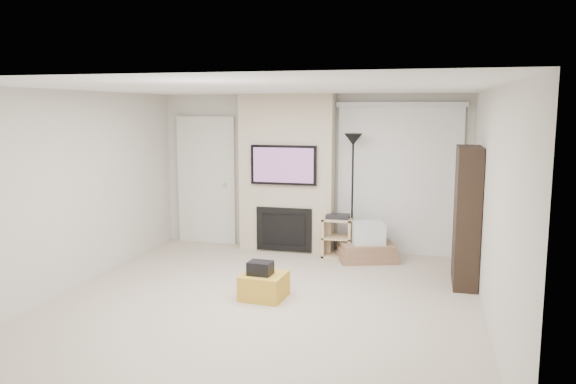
% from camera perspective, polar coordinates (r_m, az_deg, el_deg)
% --- Properties ---
extents(floor, '(5.00, 5.50, 0.00)m').
position_cam_1_polar(floor, '(6.76, -2.51, -11.17)').
color(floor, '#C0B09A').
rests_on(floor, ground).
extents(ceiling, '(5.00, 5.50, 0.00)m').
position_cam_1_polar(ceiling, '(6.37, -2.66, 10.51)').
color(ceiling, white).
rests_on(ceiling, wall_back).
extents(wall_back, '(5.00, 0.00, 2.50)m').
position_cam_1_polar(wall_back, '(9.09, 2.37, 2.03)').
color(wall_back, beige).
rests_on(wall_back, ground).
extents(wall_front, '(5.00, 0.00, 2.50)m').
position_cam_1_polar(wall_front, '(3.95, -14.14, -6.82)').
color(wall_front, beige).
rests_on(wall_front, ground).
extents(wall_left, '(0.00, 5.50, 2.50)m').
position_cam_1_polar(wall_left, '(7.55, -21.09, 0.12)').
color(wall_left, beige).
rests_on(wall_left, ground).
extents(wall_right, '(0.00, 5.50, 2.50)m').
position_cam_1_polar(wall_right, '(6.22, 20.06, -1.51)').
color(wall_right, beige).
rests_on(wall_right, ground).
extents(hvac_vent, '(0.35, 0.18, 0.01)m').
position_cam_1_polar(hvac_vent, '(7.05, 2.40, 10.30)').
color(hvac_vent, silver).
rests_on(hvac_vent, ceiling).
extents(ottoman, '(0.54, 0.54, 0.30)m').
position_cam_1_polar(ottoman, '(6.88, -2.46, -9.50)').
color(ottoman, gold).
rests_on(ottoman, floor).
extents(black_bag, '(0.30, 0.24, 0.16)m').
position_cam_1_polar(black_bag, '(6.79, -2.83, -7.72)').
color(black_bag, black).
rests_on(black_bag, ottoman).
extents(fireplace_wall, '(1.50, 0.47, 2.50)m').
position_cam_1_polar(fireplace_wall, '(8.97, -0.09, 1.85)').
color(fireplace_wall, beige).
rests_on(fireplace_wall, floor).
extents(entry_door, '(1.02, 0.11, 2.14)m').
position_cam_1_polar(entry_door, '(9.61, -8.25, 1.12)').
color(entry_door, silver).
rests_on(entry_door, floor).
extents(vertical_blinds, '(1.98, 0.10, 2.37)m').
position_cam_1_polar(vertical_blinds, '(8.87, 11.20, 1.86)').
color(vertical_blinds, silver).
rests_on(vertical_blinds, floor).
extents(floor_lamp, '(0.28, 0.28, 1.90)m').
position_cam_1_polar(floor_lamp, '(8.60, 6.61, 3.24)').
color(floor_lamp, black).
rests_on(floor_lamp, floor).
extents(av_stand, '(0.45, 0.38, 0.66)m').
position_cam_1_polar(av_stand, '(8.72, 5.06, -4.31)').
color(av_stand, '#D8B686').
rests_on(av_stand, floor).
extents(box_stack, '(1.02, 0.89, 0.58)m').
position_cam_1_polar(box_stack, '(8.60, 8.06, -5.42)').
color(box_stack, '#916B51').
rests_on(box_stack, floor).
extents(bookshelf, '(0.30, 0.80, 1.80)m').
position_cam_1_polar(bookshelf, '(7.56, 17.71, -2.38)').
color(bookshelf, black).
rests_on(bookshelf, floor).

